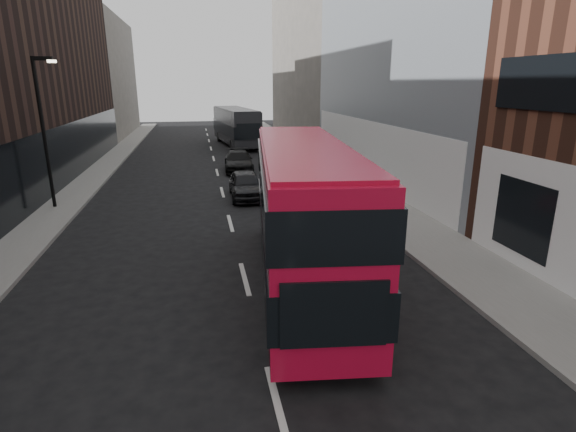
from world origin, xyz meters
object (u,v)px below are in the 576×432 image
street_lamp (44,123)px  red_bus (303,209)px  car_c (239,161)px  grey_bus (236,126)px  car_a (246,185)px  car_b (297,176)px

street_lamp → red_bus: 14.70m
red_bus → car_c: size_ratio=2.29×
grey_bus → car_c: (-1.02, -13.38, -1.23)m
street_lamp → car_a: 10.05m
street_lamp → car_b: size_ratio=1.46×
street_lamp → car_b: street_lamp is taller
street_lamp → red_bus: size_ratio=0.64×
red_bus → car_c: bearing=97.7°
street_lamp → grey_bus: bearing=63.6°
car_c → red_bus: bearing=-86.4°
red_bus → car_c: (-0.21, 18.94, -1.72)m
car_a → car_b: (3.15, 1.44, 0.07)m
grey_bus → car_a: (-1.36, -21.17, -1.20)m
grey_bus → car_a: size_ratio=2.67×
grey_bus → car_c: grey_bus is taller
car_b → street_lamp: bearing=-177.9°
car_c → car_b: bearing=-63.1°
street_lamp → red_bus: (9.97, -10.65, -1.77)m
street_lamp → grey_bus: street_lamp is taller
car_b → car_c: 6.94m
street_lamp → car_c: street_lamp is taller
car_a → car_c: (0.34, 7.79, -0.03)m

